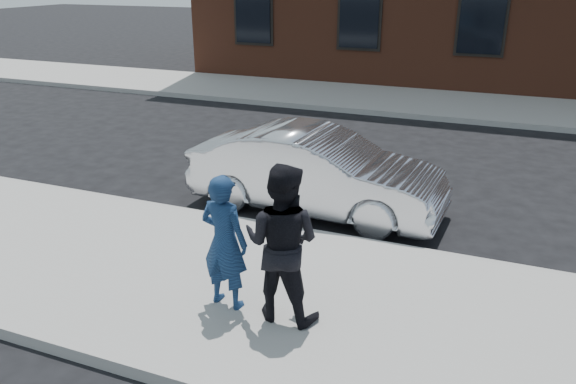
% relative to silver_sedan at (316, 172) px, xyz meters
% --- Properties ---
extents(ground, '(100.00, 100.00, 0.00)m').
position_rel_silver_sedan_xyz_m(ground, '(1.57, -2.60, -0.69)').
color(ground, black).
rests_on(ground, ground).
extents(near_sidewalk, '(50.00, 3.50, 0.15)m').
position_rel_silver_sedan_xyz_m(near_sidewalk, '(1.57, -2.85, -0.61)').
color(near_sidewalk, '#9A9892').
rests_on(near_sidewalk, ground).
extents(near_curb, '(50.00, 0.10, 0.15)m').
position_rel_silver_sedan_xyz_m(near_curb, '(1.57, -1.05, -0.61)').
color(near_curb, '#999691').
rests_on(near_curb, ground).
extents(far_sidewalk, '(50.00, 3.50, 0.15)m').
position_rel_silver_sedan_xyz_m(far_sidewalk, '(1.57, 8.65, -0.61)').
color(far_sidewalk, '#9A9892').
rests_on(far_sidewalk, ground).
extents(far_curb, '(50.00, 0.10, 0.15)m').
position_rel_silver_sedan_xyz_m(far_curb, '(1.57, 6.85, -0.61)').
color(far_curb, '#999691').
rests_on(far_curb, ground).
extents(silver_sedan, '(4.23, 1.68, 1.37)m').
position_rel_silver_sedan_xyz_m(silver_sedan, '(0.00, 0.00, 0.00)').
color(silver_sedan, silver).
rests_on(silver_sedan, ground).
extents(man_hoodie, '(0.62, 0.51, 1.58)m').
position_rel_silver_sedan_xyz_m(man_hoodie, '(0.05, -3.25, 0.25)').
color(man_hoodie, navy).
rests_on(man_hoodie, near_sidewalk).
extents(man_peacoat, '(0.87, 0.68, 1.78)m').
position_rel_silver_sedan_xyz_m(man_peacoat, '(0.73, -3.22, 0.35)').
color(man_peacoat, black).
rests_on(man_peacoat, near_sidewalk).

